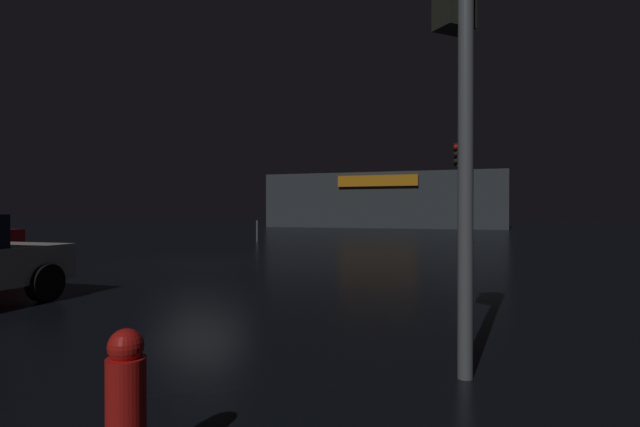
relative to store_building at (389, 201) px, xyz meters
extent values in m
plane|color=black|center=(0.88, -32.19, -2.35)|extent=(120.00, 120.00, 0.00)
cube|color=#33383D|center=(0.00, 0.01, 0.00)|extent=(20.38, 9.42, 4.70)
cube|color=orange|center=(0.00, -4.85, 1.59)|extent=(6.71, 0.24, 0.91)
cylinder|color=#595B60|center=(8.60, -39.83, -0.32)|extent=(0.14, 0.14, 4.07)
sphere|color=black|center=(8.38, -39.61, 1.03)|extent=(0.20, 0.20, 0.20)
cylinder|color=#595B60|center=(7.80, -24.88, -0.29)|extent=(0.10, 0.10, 4.11)
cube|color=black|center=(7.69, -25.00, 1.31)|extent=(0.41, 0.41, 0.90)
sphere|color=red|center=(7.58, -25.11, 1.58)|extent=(0.20, 0.20, 0.20)
sphere|color=black|center=(7.58, -25.11, 1.31)|extent=(0.20, 0.20, 0.20)
sphere|color=black|center=(7.58, -25.11, 1.04)|extent=(0.20, 0.20, 0.20)
cylinder|color=black|center=(-4.23, -34.32, -2.02)|extent=(0.66, 0.25, 0.65)
cylinder|color=black|center=(1.81, -38.29, -2.04)|extent=(0.25, 0.64, 0.63)
cylinder|color=red|center=(6.89, -42.23, -2.00)|extent=(0.22, 0.22, 0.70)
sphere|color=red|center=(6.89, -42.23, -1.58)|extent=(0.20, 0.20, 0.20)
cylinder|color=#595B60|center=(-1.82, -23.20, -1.84)|extent=(0.10, 0.10, 1.03)
camera|label=1|loc=(8.81, -44.44, -0.82)|focal=27.39mm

